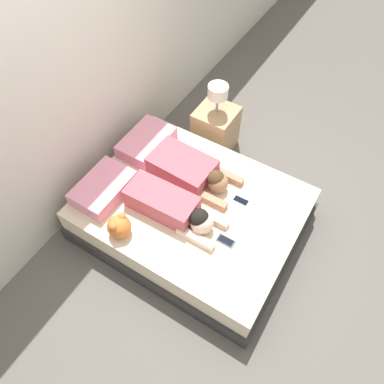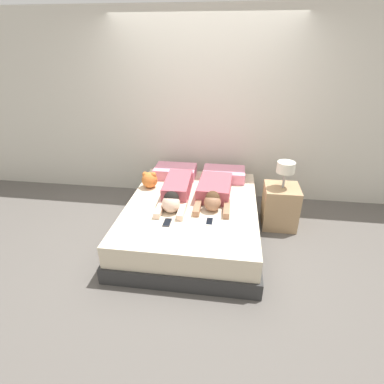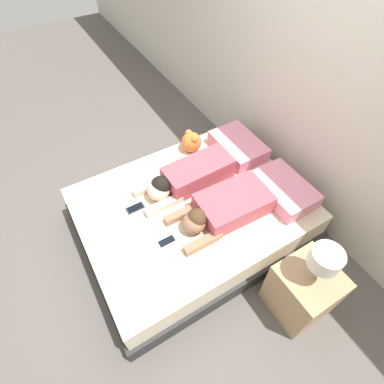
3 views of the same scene
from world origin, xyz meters
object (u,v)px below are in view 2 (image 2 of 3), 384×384
Objects in this scene: bed at (192,219)px; cell_phone_left at (167,222)px; nightstand at (280,204)px; person_left at (176,192)px; person_right at (214,191)px; cell_phone_right at (209,221)px; pillow_head_left at (175,171)px; plush_toy at (150,180)px; pillow_head_right at (224,174)px.

cell_phone_left is (-0.20, -0.47, 0.23)m from bed.
person_left is at bearing -167.40° from nightstand.
person_right is at bearing 33.19° from bed.
cell_phone_right is at bearing -90.84° from person_right.
nightstand is at bearing -15.64° from pillow_head_left.
pillow_head_right is at bearing 22.76° from plush_toy.
plush_toy is (-0.61, 0.36, 0.33)m from bed.
person_left reaches higher than pillow_head_right.
pillow_head_left is 3.59× the size of cell_phone_right.
bed is 0.78m from plush_toy.
cell_phone_left is 1.55m from nightstand.
plush_toy is 0.25× the size of nightstand.
person_left is 0.47m from person_right.
cell_phone_left is at bearing -114.04° from pillow_head_right.
pillow_head_right is 2.62× the size of plush_toy.
cell_phone_right is at bearing -57.78° from bed.
person_right is 0.56m from cell_phone_right.
pillow_head_right is at bearing 65.96° from cell_phone_left.
person_right reaches higher than cell_phone_right.
bed is 0.89m from pillow_head_right.
plush_toy is at bearing -123.67° from pillow_head_left.
cell_phone_right is 1.14m from plush_toy.
plush_toy reaches higher than pillow_head_right.
cell_phone_left is (-0.46, -0.63, -0.09)m from person_right.
nightstand is (1.30, 0.83, -0.13)m from cell_phone_left.
plush_toy is at bearing 144.41° from person_left.
person_right reaches higher than pillow_head_right.
pillow_head_left and pillow_head_right have the same top height.
plush_toy is (-0.87, 0.19, 0.02)m from person_right.
cell_phone_right is at bearing -45.26° from person_left.
cell_phone_right is 1.14m from nightstand.
bed is 2.31× the size of nightstand.
pillow_head_left is at bearing 101.33° from person_left.
person_right is 5.61× the size of cell_phone_right.
bed is 0.89m from pillow_head_left.
pillow_head_left is at bearing 135.04° from person_right.
pillow_head_right is at bearing 81.08° from person_right.
person_left is (-0.55, -0.69, 0.03)m from pillow_head_right.
person_right is at bearing -44.96° from pillow_head_left.
nightstand reaches higher than bed.
pillow_head_right is 1.04m from plush_toy.
nightstand is at bearing 18.14° from bed.
cell_phone_left is at bearing -147.47° from nightstand.
person_left is 5.89× the size of cell_phone_left.
bed is at bearing -30.33° from plush_toy.
plush_toy is at bearing 179.98° from nightstand.
nightstand is (0.75, -0.40, -0.20)m from pillow_head_right.
person_left is at bearing 134.74° from cell_phone_right.
person_right is 4.09× the size of plush_toy.
person_left is 1.05× the size of person_right.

